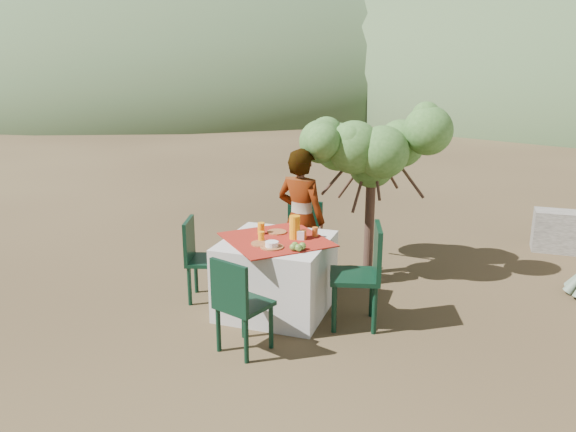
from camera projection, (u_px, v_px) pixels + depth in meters
The scene contains 21 objects.
ground at pixel (291, 334), 5.26m from camera, with size 160.00×160.00×0.00m, color #312316.
table at pixel (276, 275), 5.68m from camera, with size 1.30×1.30×0.76m.
chair_far at pixel (303, 236), 6.54m from camera, with size 0.46×0.46×0.89m.
chair_near at pixel (238, 302), 4.79m from camera, with size 0.51×0.51×0.87m.
chair_left at pixel (200, 255), 5.91m from camera, with size 0.51×0.51×0.88m.
chair_right at pixel (364, 271), 5.31m from camera, with size 0.56×0.56×1.00m.
person at pixel (301, 219), 6.16m from camera, with size 0.58×0.38×1.58m, color #8C6651.
shrub_tree at pixel (378, 157), 6.42m from camera, with size 1.51×1.48×1.77m.
hill_near_left at pixel (181, 97), 38.20m from camera, with size 40.00×40.00×16.00m, color #3B5932.
hill_far_center at pixel (423, 86), 53.90m from camera, with size 60.00×60.00×24.00m, color gray.
plate_far at pixel (277, 232), 5.77m from camera, with size 0.20×0.20×0.01m, color brown.
plate_near at pixel (262, 244), 5.41m from camera, with size 0.21×0.21×0.01m, color brown.
glass_far at pixel (261, 228), 5.72m from camera, with size 0.07×0.07×0.12m, color #FF9A10.
glass_near at pixel (261, 236), 5.49m from camera, with size 0.06×0.06×0.10m, color #FF9A10.
juice_pitcher at pixel (295, 227), 5.55m from camera, with size 0.11×0.11×0.23m, color #FF9A10.
bowl_plate at pixel (272, 247), 5.32m from camera, with size 0.22×0.22×0.01m, color brown.
white_bowl at pixel (272, 244), 5.31m from camera, with size 0.13×0.13×0.05m, color white.
jar_left at pixel (304, 235), 5.56m from camera, with size 0.06×0.06×0.09m, color #C56822.
jar_right at pixel (315, 232), 5.65m from camera, with size 0.06×0.06×0.09m, color #C56822.
napkin_holder at pixel (301, 235), 5.54m from camera, with size 0.07×0.04×0.09m, color white.
fruit_cluster at pixel (297, 247), 5.24m from camera, with size 0.14×0.13×0.07m.
Camera 1 is at (1.51, -4.52, 2.48)m, focal length 35.00 mm.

